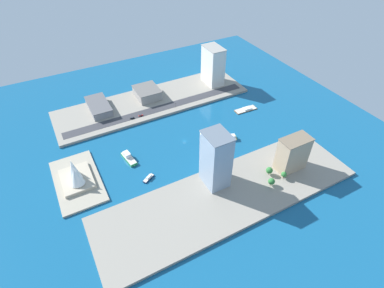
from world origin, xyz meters
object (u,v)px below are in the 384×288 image
Objects in this scene: tower_tall_glass at (216,160)px; warehouse_low_gray at (99,106)px; patrol_launch_navy at (149,178)px; hotel_broad_white at (213,65)px; traffic_light_waterfront at (176,105)px; ferry_yellow_fast at (228,138)px; pickup_red at (141,115)px; apartment_midrise_tan at (293,154)px; ferry_green_doubledeck at (129,158)px; suv_black at (132,118)px; barge_flat_brown at (246,109)px; opera_landmark at (75,175)px; carpark_squat_concrete at (147,93)px.

tower_tall_glass is 177.37m from warehouse_low_gray.
hotel_broad_white is (123.22, -143.53, 26.67)m from patrol_launch_navy.
ferry_yellow_fast is at bearing -162.46° from traffic_light_waterfront.
hotel_broad_white reaches higher than pickup_red.
warehouse_low_gray reaches higher than patrol_launch_navy.
patrol_launch_navy is 135.51m from apartment_midrise_tan.
traffic_light_waterfront is (143.55, 50.92, -13.24)m from apartment_midrise_tan.
apartment_midrise_tan is (-18.41, -72.31, -9.71)m from tower_tall_glass.
ferry_green_doubledeck is 4.99× the size of suv_black.
barge_flat_brown is at bearing -84.04° from ferry_green_doubledeck.
warehouse_low_gray is (164.78, 61.59, -22.71)m from tower_tall_glass.
suv_black is (94.53, -18.09, 2.67)m from patrol_launch_navy.
opera_landmark is at bearing 96.50° from barge_flat_brown.
pickup_red is at bearing -16.82° from patrol_launch_navy.
barge_flat_brown is 137.00m from suv_black.
ferry_green_doubledeck is 93.98m from tower_tall_glass.
warehouse_low_gray is at bearing 1.67° from ferry_green_doubledeck.
apartment_midrise_tan is 227.28m from warehouse_low_gray.
suv_black is 0.14× the size of opera_landmark.
pickup_red is at bearing -30.77° from ferry_green_doubledeck.
opera_landmark is at bearing 115.45° from hotel_broad_white.
suv_black is (-36.45, -28.43, -3.66)m from warehouse_low_gray.
hotel_broad_white is at bearing -77.12° from suv_black.
patrol_launch_navy is at bearing 141.51° from traffic_light_waterfront.
tower_tall_glass is at bearing 135.90° from ferry_yellow_fast.
suv_black reaches higher than pickup_red.
ferry_green_doubledeck is 156.07m from barge_flat_brown.
tower_tall_glass is at bearing -123.41° from patrol_launch_navy.
traffic_light_waterfront is 0.18× the size of opera_landmark.
traffic_light_waterfront is at bearing -152.21° from carpark_squat_concrete.
hotel_broad_white reaches higher than barge_flat_brown.
traffic_light_waterfront is at bearing 19.53° from apartment_midrise_tan.
patrol_launch_navy is 2.58× the size of suv_black.
ferry_yellow_fast is at bearing 157.08° from hotel_broad_white.
apartment_midrise_tan is 152.89m from traffic_light_waterfront.
pickup_red is (-35.97, 23.13, -5.01)m from carpark_squat_concrete.
warehouse_low_gray reaches higher than barge_flat_brown.
pickup_red is 111.46m from opera_landmark.
hotel_broad_white is at bearing -76.13° from pickup_red.
warehouse_low_gray is at bearing 62.95° from barge_flat_brown.
pickup_red is at bearing 32.83° from apartment_midrise_tan.
hotel_broad_white is 155.41m from warehouse_low_gray.
opera_landmark reaches higher than warehouse_low_gray.
tower_tall_glass is at bearing 170.30° from traffic_light_waterfront.
patrol_launch_navy is at bearing -167.56° from ferry_green_doubledeck.
opera_landmark is at bearing 65.76° from patrol_launch_navy.
traffic_light_waterfront is (77.73, 24.56, 5.17)m from ferry_yellow_fast.
tower_tall_glass reaches higher than suv_black.
tower_tall_glass reaches higher than ferry_green_doubledeck.
carpark_squat_concrete is at bearing -90.15° from warehouse_low_gray.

